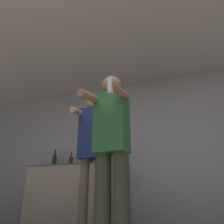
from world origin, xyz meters
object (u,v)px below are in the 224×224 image
object	(u,v)px
bottle_tall_gin	(54,161)
person_man_side	(93,144)
bottle_brown_liquor	(71,161)
bottle_green_wine	(98,159)
bottle_dark_rum	(91,158)
person_woman_foreground	(112,146)
bottle_amber_bourbon	(116,158)

from	to	relation	value
bottle_tall_gin	person_man_side	world-z (taller)	person_man_side
bottle_tall_gin	person_man_side	distance (m)	1.54
bottle_brown_liquor	person_man_side	size ratio (longest dim) A/B	0.15
bottle_green_wine	bottle_dark_rum	size ratio (longest dim) A/B	0.92
bottle_brown_liquor	person_man_side	bearing A→B (deg)	-49.17
bottle_tall_gin	person_woman_foreground	xyz separation A→B (m)	(1.64, -1.55, -0.20)
bottle_dark_rum	person_man_side	world-z (taller)	person_man_side
bottle_tall_gin	person_woman_foreground	world-z (taller)	person_woman_foreground
bottle_tall_gin	bottle_green_wine	world-z (taller)	bottle_tall_gin
bottle_brown_liquor	person_man_side	distance (m)	1.29
person_man_side	bottle_green_wine	bearing A→B (deg)	108.80
bottle_green_wine	bottle_dark_rum	bearing A→B (deg)	180.00
bottle_brown_liquor	bottle_green_wine	bearing A→B (deg)	-0.00
bottle_green_wine	bottle_brown_liquor	distance (m)	0.51
bottle_dark_rum	bottle_brown_liquor	bearing A→B (deg)	180.00
bottle_amber_bourbon	person_woman_foreground	size ratio (longest dim) A/B	0.19
bottle_green_wine	person_woman_foreground	distance (m)	1.75
bottle_amber_bourbon	bottle_brown_liquor	world-z (taller)	bottle_amber_bourbon
bottle_amber_bourbon	person_woman_foreground	distance (m)	1.63
person_woman_foreground	person_man_side	bearing A→B (deg)	128.37
bottle_brown_liquor	person_man_side	xyz separation A→B (m)	(0.85, -0.98, 0.02)
person_man_side	bottle_amber_bourbon	bearing A→B (deg)	90.25
bottle_dark_rum	person_man_side	bearing A→B (deg)	-64.68
bottle_green_wine	person_woman_foreground	xyz separation A→B (m)	(0.79, -1.55, -0.18)
bottle_amber_bourbon	bottle_brown_liquor	size ratio (longest dim) A/B	1.18
bottle_tall_gin	bottle_green_wine	distance (m)	0.86
bottle_tall_gin	person_woman_foreground	bearing A→B (deg)	-43.35
bottle_tall_gin	person_man_side	size ratio (longest dim) A/B	0.19
bottle_tall_gin	bottle_brown_liquor	size ratio (longest dim) A/B	1.28
bottle_dark_rum	person_man_side	xyz separation A→B (m)	(0.46, -0.98, -0.02)
bottle_green_wine	person_man_side	distance (m)	1.03
person_woman_foreground	bottle_green_wine	bearing A→B (deg)	116.87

